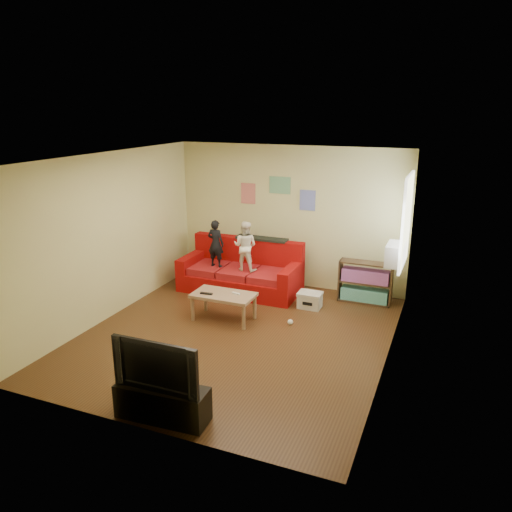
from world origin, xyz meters
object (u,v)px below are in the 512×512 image
at_px(sofa, 242,273).
at_px(file_box, 310,300).
at_px(coffee_table, 224,297).
at_px(bookshelf, 365,284).
at_px(child_a, 216,243).
at_px(tv_stand, 163,402).
at_px(child_b, 245,246).
at_px(television, 160,363).

distance_m(sofa, file_box, 1.51).
height_order(sofa, coffee_table, sofa).
bearing_deg(bookshelf, sofa, -173.59).
height_order(child_a, bookshelf, child_a).
xyz_separation_m(sofa, child_a, (-0.45, -0.18, 0.59)).
relative_size(file_box, tv_stand, 0.38).
xyz_separation_m(sofa, file_box, (1.45, -0.37, -0.19)).
bearing_deg(tv_stand, coffee_table, 97.99).
bearing_deg(file_box, child_b, 171.63).
relative_size(child_a, coffee_table, 0.89).
bearing_deg(coffee_table, television, -78.76).
bearing_deg(coffee_table, tv_stand, -78.76).
bearing_deg(coffee_table, file_box, 41.21).
height_order(file_box, tv_stand, tv_stand).
distance_m(file_box, tv_stand, 3.78).
bearing_deg(coffee_table, child_b, 96.41).
height_order(child_b, bookshelf, child_b).
relative_size(coffee_table, bookshelf, 1.08).
height_order(bookshelf, television, television).
bearing_deg(child_b, child_a, -0.60).
distance_m(child_a, file_box, 2.07).
bearing_deg(sofa, bookshelf, 6.41).
distance_m(coffee_table, tv_stand, 2.76).
bearing_deg(file_box, sofa, 165.78).
bearing_deg(tv_stand, bookshelf, 68.11).
bearing_deg(tv_stand, file_box, 77.11).
xyz_separation_m(coffee_table, bookshelf, (2.00, 1.65, -0.06)).
xyz_separation_m(coffee_table, television, (0.54, -2.70, 0.31)).
distance_m(child_a, bookshelf, 2.84).
xyz_separation_m(sofa, television, (0.82, -4.09, 0.37)).
bearing_deg(child_a, bookshelf, -167.52).
xyz_separation_m(child_b, file_box, (1.31, -0.19, -0.79)).
relative_size(child_b, tv_stand, 0.87).
height_order(child_b, tv_stand, child_b).
distance_m(child_a, coffee_table, 1.52).
height_order(child_a, file_box, child_a).
height_order(coffee_table, file_box, coffee_table).
xyz_separation_m(tv_stand, television, (0.00, 0.00, 0.50)).
bearing_deg(television, child_a, 107.44).
height_order(sofa, child_a, child_a).
bearing_deg(sofa, tv_stand, -78.66).
bearing_deg(bookshelf, tv_stand, -108.64).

